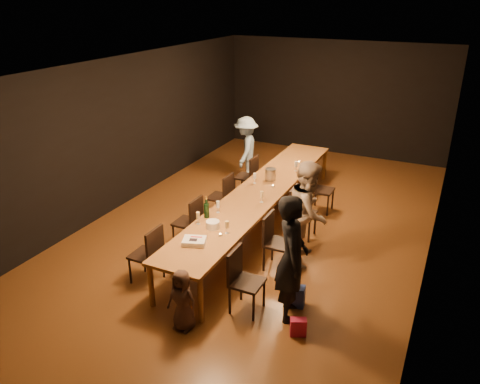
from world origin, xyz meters
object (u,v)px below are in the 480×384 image
at_px(chair_right_3, 322,190).
at_px(woman_tan, 308,212).
at_px(man_blue, 246,149).
at_px(ice_bucket, 270,174).
at_px(champagne_bottle, 206,207).
at_px(chair_left_3, 246,176).
at_px(birthday_cake, 194,241).
at_px(table, 260,193).
at_px(chair_right_1, 279,243).
at_px(chair_left_0, 146,254).
at_px(chair_left_1, 187,222).
at_px(chair_left_2, 220,196).
at_px(child, 182,300).
at_px(plate_stack, 213,225).
at_px(woman_birthday, 292,258).
at_px(chair_right_2, 303,213).
at_px(chair_right_0, 247,282).

height_order(chair_right_3, woman_tan, woman_tan).
height_order(man_blue, ice_bucket, man_blue).
distance_m(chair_right_3, champagne_bottle, 2.90).
height_order(chair_left_3, birthday_cake, chair_left_3).
distance_m(table, chair_right_1, 1.49).
xyz_separation_m(chair_right_3, chair_left_0, (-1.70, -3.60, 0.00)).
xyz_separation_m(chair_left_1, chair_left_2, (0.00, 1.20, 0.00)).
bearing_deg(chair_left_3, child, -165.71).
relative_size(chair_left_1, plate_stack, 4.37).
bearing_deg(woman_tan, woman_birthday, -176.43).
relative_size(chair_right_1, man_blue, 0.61).
bearing_deg(chair_left_2, champagne_bottle, -160.06).
relative_size(chair_right_2, chair_left_3, 1.00).
bearing_deg(champagne_bottle, chair_right_1, 9.46).
bearing_deg(chair_left_2, woman_tan, -109.57).
distance_m(chair_right_1, chair_left_1, 1.70).
xyz_separation_m(chair_right_2, chair_left_2, (-1.70, 0.00, 0.00)).
distance_m(table, chair_left_1, 1.49).
relative_size(woman_birthday, child, 2.06).
height_order(chair_right_3, chair_left_2, same).
relative_size(chair_right_0, chair_left_3, 1.00).
distance_m(chair_right_1, woman_tan, 0.70).
height_order(chair_left_0, plate_stack, chair_left_0).
height_order(table, man_blue, man_blue).
bearing_deg(woman_tan, ice_bucket, 36.33).
bearing_deg(champagne_bottle, chair_left_0, -116.88).
xyz_separation_m(chair_right_2, chair_right_3, (0.00, 1.20, 0.00)).
distance_m(chair_right_1, champagne_bottle, 1.30).
bearing_deg(man_blue, child, 1.40).
bearing_deg(ice_bucket, woman_tan, -47.31).
bearing_deg(chair_left_2, woman_birthday, -134.59).
bearing_deg(table, chair_left_1, -125.31).
bearing_deg(ice_bucket, table, -87.07).
bearing_deg(chair_left_2, chair_right_2, -90.00).
bearing_deg(chair_right_0, plate_stack, -127.74).
relative_size(chair_right_1, chair_right_3, 1.00).
xyz_separation_m(chair_right_2, chair_left_3, (-1.70, 1.20, 0.00)).
distance_m(child, ice_bucket, 3.71).
bearing_deg(child, chair_right_2, 81.42).
bearing_deg(chair_left_3, chair_left_1, -180.00).
relative_size(chair_right_3, child, 1.06).
bearing_deg(birthday_cake, chair_right_0, -30.34).
distance_m(table, woman_tan, 1.36).
xyz_separation_m(chair_left_2, woman_tan, (2.00, -0.71, 0.39)).
distance_m(chair_right_3, plate_stack, 3.05).
bearing_deg(child, table, 96.96).
bearing_deg(plate_stack, woman_tan, 38.72).
bearing_deg(plate_stack, man_blue, 107.50).
distance_m(chair_right_2, man_blue, 2.97).
relative_size(chair_right_0, chair_right_2, 1.00).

